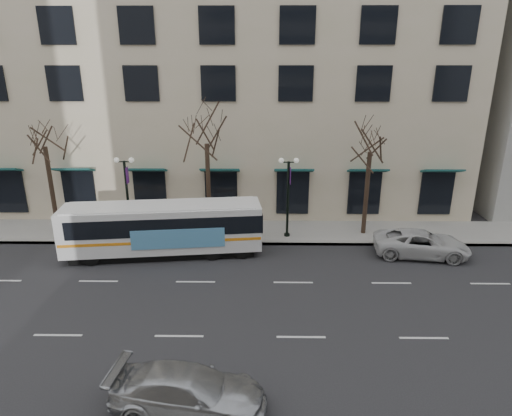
{
  "coord_description": "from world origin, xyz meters",
  "views": [
    {
      "loc": [
        3.35,
        -17.16,
        10.6
      ],
      "look_at": [
        3.1,
        2.33,
        4.0
      ],
      "focal_mm": 30.0,
      "sensor_mm": 36.0,
      "label": 1
    }
  ],
  "objects_px": {
    "lamp_post_left": "(127,193)",
    "silver_car": "(189,391)",
    "tree_far_right": "(371,136)",
    "white_pickup": "(421,243)",
    "city_bus": "(164,228)",
    "tree_far_left": "(42,131)",
    "tree_far_mid": "(206,128)",
    "lamp_post_right": "(288,194)"
  },
  "relations": [
    {
      "from": "lamp_post_left",
      "to": "silver_car",
      "type": "bearing_deg",
      "value": -67.19
    },
    {
      "from": "tree_far_right",
      "to": "lamp_post_left",
      "type": "distance_m",
      "value": 15.4
    },
    {
      "from": "lamp_post_left",
      "to": "white_pickup",
      "type": "relative_size",
      "value": 0.97
    },
    {
      "from": "city_bus",
      "to": "silver_car",
      "type": "bearing_deg",
      "value": -81.37
    },
    {
      "from": "white_pickup",
      "to": "silver_car",
      "type": "bearing_deg",
      "value": 143.41
    },
    {
      "from": "city_bus",
      "to": "tree_far_left",
      "type": "bearing_deg",
      "value": 151.21
    },
    {
      "from": "city_bus",
      "to": "tree_far_right",
      "type": "bearing_deg",
      "value": 7.59
    },
    {
      "from": "tree_far_mid",
      "to": "lamp_post_left",
      "type": "xyz_separation_m",
      "value": [
        -4.99,
        -0.6,
        -3.96
      ]
    },
    {
      "from": "lamp_post_left",
      "to": "city_bus",
      "type": "bearing_deg",
      "value": -42.46
    },
    {
      "from": "tree_far_right",
      "to": "silver_car",
      "type": "xyz_separation_m",
      "value": [
        -8.94,
        -15.0,
        -5.69
      ]
    },
    {
      "from": "tree_far_right",
      "to": "lamp_post_right",
      "type": "distance_m",
      "value": 6.11
    },
    {
      "from": "tree_far_left",
      "to": "silver_car",
      "type": "distance_m",
      "value": 19.57
    },
    {
      "from": "tree_far_mid",
      "to": "silver_car",
      "type": "xyz_separation_m",
      "value": [
        1.06,
        -15.0,
        -6.18
      ]
    },
    {
      "from": "tree_far_left",
      "to": "city_bus",
      "type": "distance_m",
      "value": 9.79
    },
    {
      "from": "tree_far_right",
      "to": "lamp_post_right",
      "type": "height_order",
      "value": "tree_far_right"
    },
    {
      "from": "tree_far_mid",
      "to": "silver_car",
      "type": "relative_size",
      "value": 1.71
    },
    {
      "from": "city_bus",
      "to": "white_pickup",
      "type": "xyz_separation_m",
      "value": [
        14.83,
        0.02,
        -0.92
      ]
    },
    {
      "from": "silver_car",
      "to": "lamp_post_right",
      "type": "bearing_deg",
      "value": -8.32
    },
    {
      "from": "lamp_post_left",
      "to": "city_bus",
      "type": "relative_size",
      "value": 0.46
    },
    {
      "from": "tree_far_right",
      "to": "lamp_post_right",
      "type": "xyz_separation_m",
      "value": [
        -4.99,
        -0.6,
        -3.48
      ]
    },
    {
      "from": "tree_far_left",
      "to": "lamp_post_right",
      "type": "distance_m",
      "value": 15.48
    },
    {
      "from": "tree_far_right",
      "to": "city_bus",
      "type": "bearing_deg",
      "value": -165.58
    },
    {
      "from": "lamp_post_left",
      "to": "white_pickup",
      "type": "xyz_separation_m",
      "value": [
        17.61,
        -2.52,
        -2.2
      ]
    },
    {
      "from": "tree_far_mid",
      "to": "city_bus",
      "type": "xyz_separation_m",
      "value": [
        -2.22,
        -3.14,
        -5.24
      ]
    },
    {
      "from": "tree_far_mid",
      "to": "tree_far_left",
      "type": "bearing_deg",
      "value": -180.0
    },
    {
      "from": "tree_far_right",
      "to": "white_pickup",
      "type": "height_order",
      "value": "tree_far_right"
    },
    {
      "from": "tree_far_right",
      "to": "city_bus",
      "type": "xyz_separation_m",
      "value": [
        -12.22,
        -3.14,
        -4.76
      ]
    },
    {
      "from": "tree_far_left",
      "to": "white_pickup",
      "type": "height_order",
      "value": "tree_far_left"
    },
    {
      "from": "lamp_post_left",
      "to": "silver_car",
      "type": "height_order",
      "value": "lamp_post_left"
    },
    {
      "from": "tree_far_left",
      "to": "tree_far_mid",
      "type": "bearing_deg",
      "value": 0.0
    },
    {
      "from": "lamp_post_left",
      "to": "city_bus",
      "type": "distance_m",
      "value": 3.97
    },
    {
      "from": "tree_far_left",
      "to": "tree_far_right",
      "type": "height_order",
      "value": "tree_far_left"
    },
    {
      "from": "tree_far_mid",
      "to": "lamp_post_right",
      "type": "xyz_separation_m",
      "value": [
        5.01,
        -0.6,
        -3.96
      ]
    },
    {
      "from": "lamp_post_left",
      "to": "silver_car",
      "type": "distance_m",
      "value": 15.78
    },
    {
      "from": "tree_far_left",
      "to": "silver_car",
      "type": "bearing_deg",
      "value": -53.59
    },
    {
      "from": "lamp_post_left",
      "to": "tree_far_left",
      "type": "bearing_deg",
      "value": 173.17
    },
    {
      "from": "lamp_post_right",
      "to": "city_bus",
      "type": "relative_size",
      "value": 0.46
    },
    {
      "from": "lamp_post_left",
      "to": "silver_car",
      "type": "xyz_separation_m",
      "value": [
        6.06,
        -14.4,
        -2.22
      ]
    },
    {
      "from": "tree_far_left",
      "to": "lamp_post_left",
      "type": "xyz_separation_m",
      "value": [
        5.01,
        -0.6,
        -3.75
      ]
    },
    {
      "from": "silver_car",
      "to": "white_pickup",
      "type": "distance_m",
      "value": 16.57
    },
    {
      "from": "tree_far_left",
      "to": "tree_far_mid",
      "type": "xyz_separation_m",
      "value": [
        10.0,
        0.0,
        0.21
      ]
    },
    {
      "from": "tree_far_mid",
      "to": "tree_far_right",
      "type": "bearing_deg",
      "value": -0.0
    }
  ]
}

